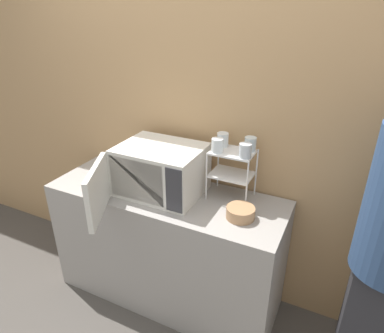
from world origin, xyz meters
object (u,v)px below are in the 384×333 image
dish_rack (232,165)px  bowl (240,213)px  glass_front_left (217,145)px  microwave (158,171)px  glass_front_right (245,151)px  glass_back_right (250,144)px  glass_back_left (223,140)px

dish_rack → bowl: size_ratio=1.91×
bowl → glass_front_left: bearing=145.2°
microwave → dish_rack: size_ratio=2.49×
dish_rack → bowl: 0.32m
dish_rack → bowl: dish_rack is taller
glass_front_left → bowl: (0.22, -0.15, -0.33)m
dish_rack → glass_front_left: size_ratio=3.74×
glass_front_left → microwave: bearing=-163.9°
glass_front_left → glass_front_right: (0.18, -0.00, 0.00)m
microwave → glass_back_right: bearing=21.8°
microwave → glass_front_right: bearing=10.7°
dish_rack → glass_front_right: 0.17m
microwave → bowl: size_ratio=4.77×
glass_back_left → bowl: 0.48m
glass_front_left → glass_back_left: same height
glass_back_right → glass_front_right: bearing=-87.8°
glass_back_right → glass_front_left: bearing=-147.7°
dish_rack → glass_front_left: bearing=-147.8°
glass_front_right → bowl: bearing=-74.0°
glass_back_right → bowl: 0.42m
microwave → bowl: bearing=-4.7°
glass_front_right → glass_back_left: bearing=149.3°
glass_back_right → bowl: bearing=-79.8°
dish_rack → glass_back_left: bearing=149.2°
glass_front_right → bowl: (0.04, -0.15, -0.33)m
microwave → glass_back_left: bearing=30.5°
dish_rack → glass_front_left: 0.17m
microwave → dish_rack: (0.45, 0.16, 0.07)m
microwave → glass_back_left: 0.46m
glass_front_left → bowl: bearing=-34.8°
glass_back_left → microwave: bearing=-149.5°
glass_back_right → glass_back_left: same height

